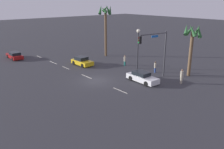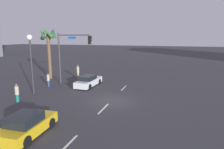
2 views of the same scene
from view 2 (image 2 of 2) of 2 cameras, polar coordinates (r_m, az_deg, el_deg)
ground_plane at (r=18.55m, az=-0.15°, el=-7.62°), size 220.00×220.00×0.00m
lane_stripe_2 at (r=11.84m, az=-12.74°, el=-19.34°), size 2.13×0.14×0.01m
lane_stripe_3 at (r=16.55m, az=-2.55°, el=-9.97°), size 2.49×0.14×0.01m
lane_stripe_4 at (r=22.95m, az=3.50°, el=-3.93°), size 2.43×0.14×0.01m
car_0 at (r=13.32m, az=-23.65°, el=-13.41°), size 4.01×2.06×1.39m
car_2 at (r=23.78m, az=-6.89°, el=-1.93°), size 4.59×1.89×1.34m
traffic_signal at (r=24.47m, az=-12.34°, el=6.98°), size 0.86×4.87×6.36m
streetlamp at (r=21.37m, az=-22.71°, el=5.79°), size 0.56×0.56×6.12m
pedestrian_0 at (r=19.89m, az=-26.05°, el=-4.78°), size 0.37×0.37×1.71m
pedestrian_1 at (r=24.64m, az=-18.15°, el=-1.35°), size 0.41×0.41×1.66m
pedestrian_2 at (r=28.43m, az=-9.95°, el=0.93°), size 0.54×0.54×1.93m
palm_tree_0 at (r=28.87m, az=-18.17°, el=9.22°), size 2.65×2.50×7.30m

